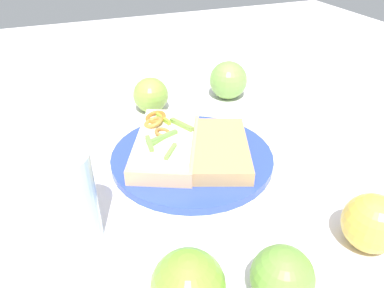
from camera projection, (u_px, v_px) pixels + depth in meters
name	position (u px, v px, depth m)	size (l,w,h in m)	color
ground_plane	(192.00, 161.00, 0.64)	(2.00, 2.00, 0.00)	silver
plate	(192.00, 157.00, 0.64)	(0.27, 0.27, 0.01)	#2F47B3
sandwich	(166.00, 143.00, 0.62)	(0.21, 0.17, 0.05)	tan
bread_slice_side	(218.00, 149.00, 0.62)	(0.17, 0.10, 0.02)	tan
apple_0	(373.00, 223.00, 0.46)	(0.07, 0.07, 0.07)	gold
apple_1	(188.00, 286.00, 0.38)	(0.08, 0.08, 0.08)	#78B635
apple_2	(282.00, 277.00, 0.40)	(0.07, 0.07, 0.07)	#6B9C3C
apple_3	(151.00, 95.00, 0.78)	(0.07, 0.07, 0.07)	#89B342
apple_4	(228.00, 80.00, 0.83)	(0.08, 0.08, 0.08)	#7BAF4C
drinking_glass	(71.00, 200.00, 0.46)	(0.06, 0.06, 0.13)	silver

